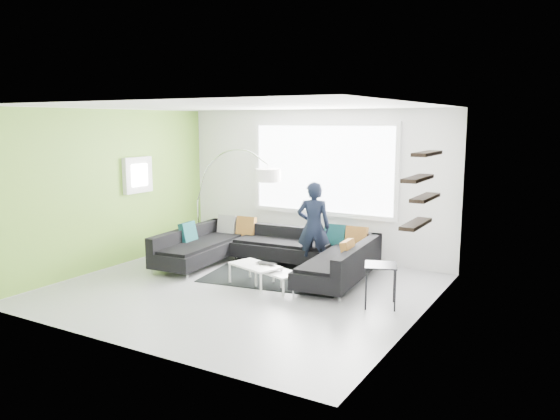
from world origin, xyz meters
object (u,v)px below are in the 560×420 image
object	(u,v)px
sectional_sofa	(266,253)
side_table	(380,285)
arc_lamp	(197,200)
coffee_table	(266,277)
laptop	(264,264)
person	(314,227)

from	to	relation	value
sectional_sofa	side_table	xyz separation A→B (m)	(2.31, -0.69, -0.03)
sectional_sofa	arc_lamp	bearing A→B (deg)	159.21
arc_lamp	side_table	world-z (taller)	arc_lamp
coffee_table	laptop	xyz separation A→B (m)	(-0.06, 0.05, 0.19)
coffee_table	laptop	bearing A→B (deg)	161.06
person	laptop	distance (m)	1.28
arc_lamp	laptop	bearing A→B (deg)	-22.10
person	arc_lamp	bearing A→B (deg)	-23.98
sectional_sofa	arc_lamp	distance (m)	2.14
sectional_sofa	coffee_table	size ratio (longest dim) A/B	3.43
coffee_table	side_table	bearing A→B (deg)	20.00
sectional_sofa	side_table	bearing A→B (deg)	-20.92
side_table	laptop	xyz separation A→B (m)	(-1.90, -0.02, 0.06)
arc_lamp	sectional_sofa	bearing A→B (deg)	-9.82
sectional_sofa	person	distance (m)	0.94
coffee_table	person	xyz separation A→B (m)	(0.20, 1.23, 0.61)
sectional_sofa	laptop	bearing A→B (deg)	-64.54
person	laptop	world-z (taller)	person
arc_lamp	laptop	world-z (taller)	arc_lamp
coffee_table	side_table	xyz separation A→B (m)	(1.84, 0.07, 0.13)
coffee_table	arc_lamp	xyz separation A→B (m)	(-2.41, 1.34, 0.87)
side_table	coffee_table	bearing A→B (deg)	-177.82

